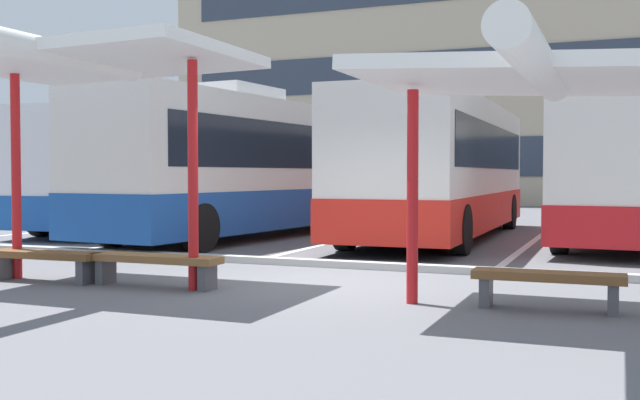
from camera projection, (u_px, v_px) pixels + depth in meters
name	position (u px, v px, depth m)	size (l,w,h in m)	color
ground_plane	(321.00, 282.00, 10.87)	(160.00, 160.00, 0.00)	slate
terminal_building	(547.00, 43.00, 41.96)	(40.59, 12.48, 20.69)	tan
coach_bus_0	(165.00, 172.00, 22.64)	(3.73, 12.04, 3.57)	silver
coach_bus_1	(270.00, 169.00, 19.59)	(3.78, 12.65, 3.72)	silver
coach_bus_2	(441.00, 170.00, 18.38)	(2.79, 10.73, 3.66)	silver
coach_bus_3	(631.00, 171.00, 17.87)	(3.08, 11.31, 3.58)	silver
lane_stripe_0	(108.00, 225.00, 23.06)	(0.16, 14.00, 0.01)	white
lane_stripe_1	(229.00, 229.00, 21.45)	(0.16, 14.00, 0.01)	white
lane_stripe_2	(370.00, 233.00, 19.84)	(0.16, 14.00, 0.01)	white
lane_stripe_3	(537.00, 239.00, 18.23)	(0.16, 14.00, 0.01)	white
waiting_shelter_1	(86.00, 64.00, 10.38)	(4.11, 4.71, 3.36)	red
bench_2	(44.00, 259.00, 10.93)	(1.79, 0.49, 0.45)	brown
bench_3	(155.00, 263.00, 10.43)	(1.98, 0.43, 0.45)	brown
waiting_shelter_2	(547.00, 79.00, 8.17)	(4.16, 4.78, 2.86)	red
bench_4	(548.00, 282.00, 8.63)	(1.72, 0.44, 0.45)	brown
platform_kerb	(360.00, 265.00, 12.46)	(44.00, 0.24, 0.12)	#ADADA8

